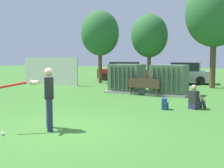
# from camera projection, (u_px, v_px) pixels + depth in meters

# --- Properties ---
(ground_plane) EXTENTS (96.00, 96.00, 0.00)m
(ground_plane) POSITION_uv_depth(u_px,v_px,m) (57.00, 130.00, 8.24)
(ground_plane) COLOR #3D752D
(fence_panel) EXTENTS (4.80, 0.12, 2.00)m
(fence_panel) POSITION_uv_depth(u_px,v_px,m) (50.00, 71.00, 21.48)
(fence_panel) COLOR beige
(fence_panel) RESTS_ON ground
(transformer_west) EXTENTS (2.10, 1.70, 1.62)m
(transformer_west) POSITION_uv_depth(u_px,v_px,m) (127.00, 79.00, 16.88)
(transformer_west) COLOR #9E9B93
(transformer_west) RESTS_ON ground
(transformer_mid_west) EXTENTS (2.10, 1.70, 1.62)m
(transformer_mid_west) POSITION_uv_depth(u_px,v_px,m) (169.00, 80.00, 15.61)
(transformer_mid_west) COLOR #9E9B93
(transformer_mid_west) RESTS_ON ground
(park_bench) EXTENTS (1.83, 0.57, 0.92)m
(park_bench) POSITION_uv_depth(u_px,v_px,m) (144.00, 86.00, 15.40)
(park_bench) COLOR #4C3828
(park_bench) RESTS_ON ground
(batter) EXTENTS (1.36, 1.28, 1.74)m
(batter) POSITION_uv_depth(u_px,v_px,m) (47.00, 95.00, 8.16)
(batter) COLOR #282D4C
(batter) RESTS_ON ground
(sports_ball) EXTENTS (0.09, 0.09, 0.09)m
(sports_ball) POSITION_uv_depth(u_px,v_px,m) (3.00, 134.00, 7.65)
(sports_ball) COLOR white
(sports_ball) RESTS_ON ground
(seated_spectator) EXTENTS (0.67, 0.79, 0.96)m
(seated_spectator) POSITION_uv_depth(u_px,v_px,m) (196.00, 99.00, 11.50)
(seated_spectator) COLOR #282D4C
(seated_spectator) RESTS_ON ground
(backpack) EXTENTS (0.34, 0.37, 0.44)m
(backpack) POSITION_uv_depth(u_px,v_px,m) (165.00, 104.00, 11.39)
(backpack) COLOR #264C8C
(backpack) RESTS_ON ground
(tree_left) EXTENTS (2.96, 2.96, 5.65)m
(tree_left) POSITION_uv_depth(u_px,v_px,m) (100.00, 33.00, 22.78)
(tree_left) COLOR brown
(tree_left) RESTS_ON ground
(tree_center_left) EXTENTS (2.77, 2.77, 5.29)m
(tree_center_left) POSITION_uv_depth(u_px,v_px,m) (149.00, 36.00, 22.20)
(tree_center_left) COLOR brown
(tree_center_left) RESTS_ON ground
(tree_center_right) EXTENTS (3.70, 3.70, 7.08)m
(tree_center_right) POSITION_uv_depth(u_px,v_px,m) (214.00, 13.00, 18.85)
(tree_center_right) COLOR brown
(tree_center_right) RESTS_ON ground
(parked_car_leftmost) EXTENTS (4.28, 2.09, 1.62)m
(parked_car_leftmost) POSITION_uv_depth(u_px,v_px,m) (123.00, 72.00, 25.24)
(parked_car_leftmost) COLOR maroon
(parked_car_leftmost) RESTS_ON ground
(parked_car_left_of_center) EXTENTS (4.38, 2.32, 1.62)m
(parked_car_left_of_center) POSITION_uv_depth(u_px,v_px,m) (184.00, 74.00, 22.53)
(parked_car_left_of_center) COLOR #B2B2B7
(parked_car_left_of_center) RESTS_ON ground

